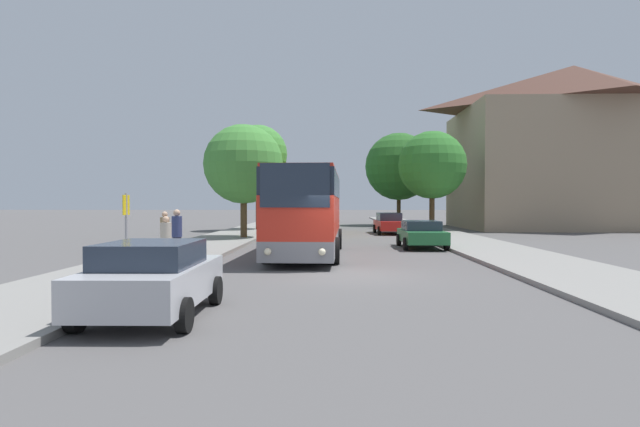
{
  "coord_description": "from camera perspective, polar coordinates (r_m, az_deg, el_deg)",
  "views": [
    {
      "loc": [
        -0.43,
        -15.31,
        2.24
      ],
      "look_at": [
        -1.23,
        15.15,
        1.61
      ],
      "focal_mm": 28.0,
      "sensor_mm": 36.0,
      "label": 1
    }
  ],
  "objects": [
    {
      "name": "tree_right_near",
      "position": [
        39.25,
        12.69,
        5.42
      ],
      "size": [
        5.18,
        5.18,
        7.61
      ],
      "color": "#47331E",
      "rests_on": "sidewalk_right"
    },
    {
      "name": "tree_left_near",
      "position": [
        31.02,
        -8.73,
        5.58
      ],
      "size": [
        4.85,
        4.85,
        6.91
      ],
      "color": "#513D23",
      "rests_on": "sidewalk_left"
    },
    {
      "name": "bus_rear",
      "position": [
        49.05,
        -0.22,
        0.65
      ],
      "size": [
        2.91,
        10.57,
        3.33
      ],
      "rotation": [
        0.0,
        0.0,
        0.01
      ],
      "color": "silver",
      "rests_on": "ground_plane"
    },
    {
      "name": "parked_car_right_far",
      "position": [
        36.64,
        7.91,
        -1.08
      ],
      "size": [
        2.12,
        4.5,
        1.54
      ],
      "rotation": [
        0.0,
        0.0,
        3.18
      ],
      "color": "red",
      "rests_on": "ground_plane"
    },
    {
      "name": "tree_left_far",
      "position": [
        40.97,
        -7.09,
        6.7
      ],
      "size": [
        4.73,
        4.73,
        8.43
      ],
      "color": "#47331E",
      "rests_on": "sidewalk_left"
    },
    {
      "name": "bus_middle",
      "position": [
        36.28,
        -0.77,
        0.64
      ],
      "size": [
        2.94,
        10.5,
        3.56
      ],
      "rotation": [
        0.0,
        0.0,
        0.01
      ],
      "color": "#2D2D2D",
      "rests_on": "ground_plane"
    },
    {
      "name": "bus_front",
      "position": [
        21.31,
        -1.44,
        0.27
      ],
      "size": [
        3.05,
        10.37,
        3.57
      ],
      "rotation": [
        0.0,
        0.0,
        -0.03
      ],
      "color": "gray",
      "rests_on": "ground_plane"
    },
    {
      "name": "pedestrian_waiting_near",
      "position": [
        20.75,
        -17.31,
        -2.18
      ],
      "size": [
        0.36,
        0.36,
        1.76
      ],
      "rotation": [
        0.0,
        0.0,
        5.4
      ],
      "color": "#23232D",
      "rests_on": "sidewalk_left"
    },
    {
      "name": "sidewalk_right",
      "position": [
        17.16,
        27.33,
        -6.2
      ],
      "size": [
        4.0,
        120.0,
        0.15
      ],
      "primitive_type": "cube",
      "color": "gray",
      "rests_on": "ground_plane"
    },
    {
      "name": "tree_right_mid",
      "position": [
        50.81,
        9.0,
        5.31
      ],
      "size": [
        6.73,
        6.73,
        9.13
      ],
      "color": "#47331E",
      "rests_on": "sidewalk_right"
    },
    {
      "name": "building_right_background",
      "position": [
        50.0,
        26.95,
        6.78
      ],
      "size": [
        19.45,
        13.02,
        14.44
      ],
      "color": "gray",
      "rests_on": "ground_plane"
    },
    {
      "name": "pedestrian_waiting_far",
      "position": [
        18.38,
        -16.04,
        -2.41
      ],
      "size": [
        0.36,
        0.36,
        1.87
      ],
      "rotation": [
        0.0,
        0.0,
        0.04
      ],
      "color": "#23232D",
      "rests_on": "sidewalk_left"
    },
    {
      "name": "sidewalk_left",
      "position": [
        16.8,
        -21.66,
        -6.31
      ],
      "size": [
        4.0,
        120.0,
        0.15
      ],
      "primitive_type": "cube",
      "color": "gray",
      "rests_on": "ground_plane"
    },
    {
      "name": "parked_car_right_near",
      "position": [
        25.45,
        11.51,
        -2.26
      ],
      "size": [
        2.16,
        4.27,
        1.36
      ],
      "rotation": [
        0.0,
        0.0,
        3.13
      ],
      "color": "#236B38",
      "rests_on": "ground_plane"
    },
    {
      "name": "bus_stop_sign",
      "position": [
        16.05,
        -21.27,
        -1.06
      ],
      "size": [
        0.08,
        0.45,
        2.39
      ],
      "color": "gray",
      "rests_on": "sidewalk_left"
    },
    {
      "name": "pedestrian_walking_back",
      "position": [
        17.24,
        -17.19,
        -3.04
      ],
      "size": [
        0.36,
        0.36,
        1.67
      ],
      "rotation": [
        0.0,
        0.0,
        4.95
      ],
      "color": "#23232D",
      "rests_on": "sidewalk_left"
    },
    {
      "name": "parked_car_left_curb",
      "position": [
        10.39,
        -18.5,
        -6.95
      ],
      "size": [
        2.13,
        3.98,
        1.49
      ],
      "rotation": [
        0.0,
        0.0,
        0.01
      ],
      "color": "#B7B7BC",
      "rests_on": "ground_plane"
    },
    {
      "name": "ground_plane",
      "position": [
        15.48,
        3.11,
        -7.14
      ],
      "size": [
        300.0,
        300.0,
        0.0
      ],
      "primitive_type": "plane",
      "color": "#565454",
      "rests_on": "ground"
    }
  ]
}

